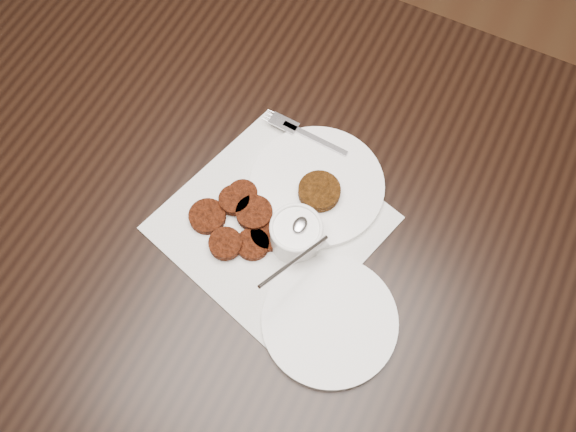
% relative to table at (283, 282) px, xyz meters
% --- Properties ---
extents(floor, '(4.00, 4.00, 0.00)m').
position_rel_table_xyz_m(floor, '(-0.03, -0.05, -0.38)').
color(floor, '#50311B').
rests_on(floor, ground).
extents(table, '(1.53, 0.98, 0.75)m').
position_rel_table_xyz_m(table, '(0.00, 0.00, 0.00)').
color(table, black).
rests_on(table, floor).
extents(napkin, '(0.37, 0.37, 0.00)m').
position_rel_table_xyz_m(napkin, '(-0.00, -0.03, 0.38)').
color(napkin, silver).
rests_on(napkin, table).
extents(sauce_ramekin, '(0.13, 0.13, 0.11)m').
position_rel_table_xyz_m(sauce_ramekin, '(0.05, -0.04, 0.44)').
color(sauce_ramekin, white).
rests_on(sauce_ramekin, napkin).
extents(patty_cluster, '(0.22, 0.22, 0.02)m').
position_rel_table_xyz_m(patty_cluster, '(-0.04, -0.05, 0.39)').
color(patty_cluster, maroon).
rests_on(patty_cluster, napkin).
extents(plate_with_patty, '(0.23, 0.23, 0.03)m').
position_rel_table_xyz_m(plate_with_patty, '(0.04, 0.06, 0.39)').
color(plate_with_patty, white).
rests_on(plate_with_patty, table).
extents(plate_empty, '(0.25, 0.25, 0.01)m').
position_rel_table_xyz_m(plate_empty, '(0.15, -0.14, 0.38)').
color(plate_empty, silver).
rests_on(plate_empty, table).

